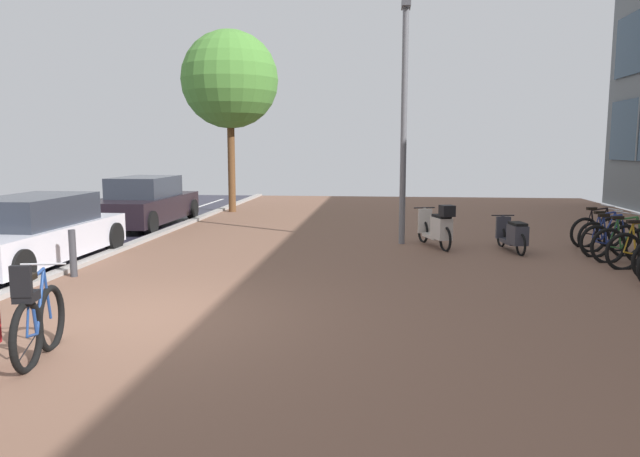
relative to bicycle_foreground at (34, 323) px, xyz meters
The scene contains 14 objects.
ground 2.36m from the bicycle_foreground, 40.04° to the left, with size 21.00×40.00×0.13m.
bicycle_foreground is the anchor object (origin of this frame).
bicycle_rack_03 10.14m from the bicycle_foreground, 33.95° to the left, with size 1.34×0.48×1.00m.
bicycle_rack_04 10.50m from the bicycle_foreground, 36.89° to the left, with size 1.40×0.48×1.00m.
bicycle_rack_05 10.86m from the bicycle_foreground, 39.70° to the left, with size 1.34×0.47×0.97m.
bicycle_rack_06 11.36m from the bicycle_foreground, 41.78° to the left, with size 1.29×0.50×0.96m.
bicycle_rack_07 11.83m from the bicycle_foreground, 43.91° to the left, with size 1.33×0.49×0.98m.
scooter_near 9.76m from the bicycle_foreground, 48.43° to the left, with size 0.59×1.65×0.76m.
scooter_mid 9.09m from the bicycle_foreground, 57.38° to the left, with size 0.83×1.77×1.04m.
parked_car_near 5.68m from the bicycle_foreground, 121.37° to the left, with size 1.81×4.43×1.33m.
parked_car_far 11.06m from the bicycle_foreground, 106.20° to the left, with size 1.81×4.44×1.41m.
lamp_post 9.53m from the bicycle_foreground, 63.24° to the left, with size 0.20×0.52×5.50m.
street_tree 15.20m from the bicycle_foreground, 96.14° to the left, with size 3.30×3.30×6.17m.
bollard_far 4.30m from the bicycle_foreground, 113.26° to the left, with size 0.12×0.12×0.83m.
Camera 1 is at (3.31, -7.28, 2.26)m, focal length 33.53 mm.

